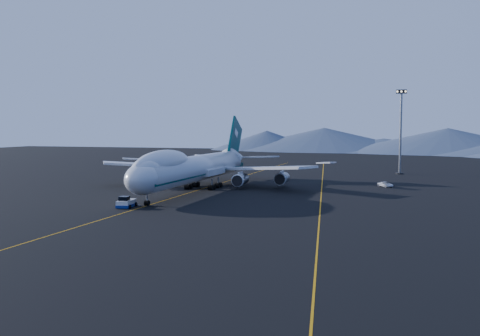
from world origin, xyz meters
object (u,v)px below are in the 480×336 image
(floodlight_mast, at_px, (401,131))
(boeing_747, at_px, (196,168))
(pushback_tug, at_px, (126,204))
(service_van, at_px, (386,184))

(floodlight_mast, bearing_deg, boeing_747, -126.69)
(boeing_747, distance_m, pushback_tug, 30.12)
(pushback_tug, bearing_deg, floodlight_mast, 53.20)
(boeing_747, xyz_separation_m, service_van, (45.11, 23.14, -5.15))
(service_van, bearing_deg, floodlight_mast, 46.98)
(boeing_747, relative_size, service_van, 15.13)
(pushback_tug, distance_m, floodlight_mast, 108.29)
(boeing_747, bearing_deg, service_van, 27.15)
(boeing_747, xyz_separation_m, floodlight_mast, (48.30, 64.84, 8.60))
(boeing_747, xyz_separation_m, pushback_tug, (-3.00, -29.53, -5.10))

